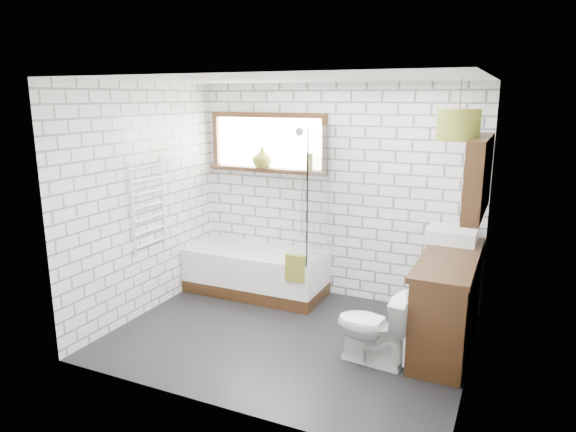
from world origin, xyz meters
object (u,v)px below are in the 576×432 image
at_px(bathtub, 256,271).
at_px(basin, 452,235).
at_px(pendant, 458,125).
at_px(vanity, 448,300).
at_px(toilet, 373,327).

relative_size(bathtub, basin, 3.45).
bearing_deg(pendant, vanity, -62.92).
xyz_separation_m(toilet, pendant, (0.52, 0.70, 1.76)).
height_order(vanity, toilet, vanity).
distance_m(bathtub, pendant, 2.94).
bearing_deg(vanity, toilet, -130.81).
distance_m(basin, pendant, 1.22).
bearing_deg(vanity, basin, 96.91).
height_order(basin, toilet, basin).
height_order(basin, pendant, pendant).
xyz_separation_m(bathtub, basin, (2.24, 0.07, 0.70)).
height_order(bathtub, pendant, pendant).
distance_m(bathtub, basin, 2.35).
bearing_deg(toilet, bathtub, -115.99).
bearing_deg(bathtub, basin, 1.80).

